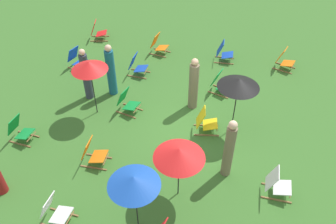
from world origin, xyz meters
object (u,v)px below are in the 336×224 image
at_px(deckchair_4, 98,31).
at_px(deckchair_5, 224,52).
at_px(umbrella_0, 239,83).
at_px(person_3, 229,149).
at_px(person_0, 194,85).
at_px(deckchair_0, 277,184).
at_px(deckchair_2, 127,102).
at_px(deckchair_7, 20,130).
at_px(deckchair_6, 77,59).
at_px(deckchair_11, 220,83).
at_px(umbrella_2, 179,153).
at_px(deckchair_3, 284,60).
at_px(umbrella_3, 89,66).
at_px(deckchair_12, 55,211).
at_px(deckchair_9, 93,153).
at_px(deckchair_1, 158,45).
at_px(deckchair_8, 137,66).
at_px(deckchair_13, 205,122).
at_px(person_2, 86,75).
at_px(umbrella_1, 134,181).
at_px(person_4, 111,71).

relative_size(deckchair_4, deckchair_5, 1.04).
height_order(umbrella_0, person_3, umbrella_0).
relative_size(umbrella_0, person_0, 1.03).
height_order(deckchair_0, deckchair_2, same).
height_order(deckchair_4, person_3, person_3).
bearing_deg(deckchair_0, deckchair_2, 65.12).
bearing_deg(deckchair_7, deckchair_6, 5.86).
distance_m(deckchair_11, umbrella_2, 4.72).
height_order(deckchair_3, umbrella_3, umbrella_3).
height_order(deckchair_3, deckchair_12, same).
bearing_deg(deckchair_7, deckchair_9, -92.74).
bearing_deg(deckchair_12, person_0, -22.14).
height_order(deckchair_7, umbrella_0, umbrella_0).
bearing_deg(deckchair_12, deckchair_0, -64.91).
distance_m(deckchair_1, person_3, 6.56).
xyz_separation_m(deckchair_4, umbrella_2, (-6.86, -5.38, 1.13)).
relative_size(deckchair_4, deckchair_8, 1.04).
bearing_deg(deckchair_7, umbrella_0, -67.29).
distance_m(deckchair_2, deckchair_13, 2.62).
xyz_separation_m(deckchair_11, deckchair_13, (-2.10, 0.10, 0.00)).
bearing_deg(deckchair_12, person_3, -54.17).
height_order(deckchair_6, deckchair_8, same).
distance_m(deckchair_4, deckchair_7, 6.27).
relative_size(deckchair_6, person_2, 0.46).
xyz_separation_m(deckchair_5, deckchair_7, (-6.02, 5.07, 0.00)).
relative_size(deckchair_7, deckchair_13, 0.98).
xyz_separation_m(deckchair_5, person_0, (-3.09, 0.52, 0.51)).
xyz_separation_m(umbrella_0, person_3, (-1.76, -0.09, -0.85)).
bearing_deg(deckchair_13, deckchair_0, -142.44).
xyz_separation_m(deckchair_3, deckchair_11, (-2.14, 2.09, 0.00)).
relative_size(deckchair_6, deckchair_13, 1.01).
distance_m(deckchair_9, person_0, 3.82).
xyz_separation_m(deckchair_5, deckchair_12, (-8.17, 2.67, 0.00)).
relative_size(deckchair_9, person_2, 0.44).
height_order(deckchair_13, umbrella_1, umbrella_1).
xyz_separation_m(deckchair_4, deckchair_13, (-4.39, -5.58, 0.00)).
relative_size(deckchair_3, umbrella_3, 0.44).
xyz_separation_m(umbrella_2, person_4, (3.48, 3.26, -0.60)).
bearing_deg(deckchair_9, deckchair_2, -6.73).
bearing_deg(deckchair_2, deckchair_4, 46.55).
bearing_deg(deckchair_6, umbrella_3, -125.07).
xyz_separation_m(deckchair_1, deckchair_12, (-8.02, 0.05, 0.00)).
distance_m(person_0, person_3, 2.93).
height_order(deckchair_3, umbrella_1, umbrella_1).
distance_m(deckchair_0, person_4, 6.31).
bearing_deg(person_0, deckchair_2, -128.26).
xyz_separation_m(deckchair_1, deckchair_13, (-4.00, -2.72, 0.00)).
bearing_deg(deckchair_13, deckchair_2, 71.66).
bearing_deg(umbrella_0, person_0, 61.73).
height_order(deckchair_0, person_2, person_2).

